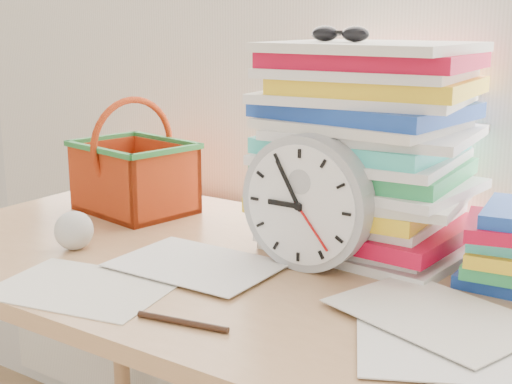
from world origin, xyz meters
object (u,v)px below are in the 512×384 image
Objects in this scene: desk at (256,307)px; clock at (307,203)px; basket at (134,156)px; paper_stack at (367,148)px.

desk is 6.00× the size of clock.
basket reaches higher than desk.
paper_stack reaches higher than clock.
paper_stack is at bearing 78.48° from clock.
paper_stack is at bearing 15.21° from basket.
basket is at bearing 160.29° from desk.
basket is at bearing -175.03° from paper_stack.
clock is 0.94× the size of basket.
desk is 0.35m from paper_stack.
basket reaches higher than clock.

